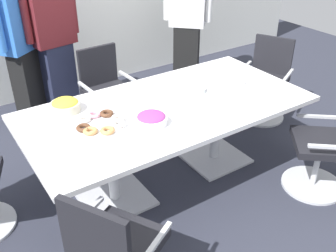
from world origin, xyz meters
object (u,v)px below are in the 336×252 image
office_chair_2 (327,149)px  person_standing_1 (54,35)px  office_chair_3 (266,83)px  person_standing_0 (21,42)px  donut_platter (100,123)px  snack_bowl_candy_mix (151,119)px  person_standing_2 (187,20)px  snack_bowl_chips_yellow (65,105)px  napkin_pile (234,81)px  plate_stack (194,89)px  office_chair_4 (107,96)px  conference_table (168,118)px

office_chair_2 → person_standing_1: 2.91m
office_chair_3 → person_standing_0: (-2.30, 1.31, 0.56)m
person_standing_1 → donut_platter: bearing=71.7°
office_chair_2 → snack_bowl_candy_mix: size_ratio=3.68×
office_chair_3 → person_standing_2: person_standing_2 is taller
office_chair_2 → snack_bowl_chips_yellow: bearing=95.4°
snack_bowl_candy_mix → snack_bowl_chips_yellow: snack_bowl_chips_yellow is taller
office_chair_2 → napkin_pile: (-0.30, 0.88, 0.37)m
person_standing_0 → plate_stack: (1.04, -1.59, -0.19)m
napkin_pile → snack_bowl_candy_mix: bearing=-168.9°
person_standing_0 → snack_bowl_candy_mix: bearing=65.3°
office_chair_3 → napkin_pile: size_ratio=6.05×
person_standing_1 → snack_bowl_candy_mix: person_standing_1 is taller
donut_platter → person_standing_1: bearing=81.7°
napkin_pile → office_chair_4: bearing=126.3°
donut_platter → conference_table: bearing=-1.2°
person_standing_2 → snack_bowl_chips_yellow: person_standing_2 is taller
office_chair_4 → plate_stack: 1.14m
person_standing_1 → person_standing_2: size_ratio=1.08×
person_standing_0 → office_chair_3: bearing=112.8°
conference_table → office_chair_2: size_ratio=2.64×
office_chair_3 → office_chair_4: size_ratio=1.00×
plate_stack → office_chair_2: bearing=-53.6°
conference_table → office_chair_2: bearing=-39.5°
snack_bowl_chips_yellow → office_chair_4: bearing=46.3°
conference_table → donut_platter: 0.63m
office_chair_3 → person_standing_0: bearing=33.7°
office_chair_4 → napkin_pile: office_chair_4 is taller
office_chair_3 → napkin_pile: bearing=86.1°
office_chair_2 → snack_bowl_chips_yellow: (-1.79, 1.24, 0.40)m
person_standing_0 → snack_bowl_chips_yellow: size_ratio=7.73×
office_chair_4 → person_standing_2: bearing=-164.7°
donut_platter → person_standing_0: bearing=93.1°
plate_stack → person_standing_2: bearing=55.7°
snack_bowl_candy_mix → person_standing_1: bearing=93.3°
conference_table → office_chair_2: (1.05, -0.87, -0.22)m
person_standing_0 → napkin_pile: 2.22m
office_chair_4 → snack_bowl_chips_yellow: 1.08m
office_chair_3 → conference_table: bearing=76.6°
person_standing_1 → office_chair_3: bearing=138.2°
office_chair_3 → person_standing_0: person_standing_0 is taller
conference_table → person_standing_0: 1.86m
office_chair_3 → office_chair_4: (-1.65, 0.73, 0.00)m
office_chair_4 → person_standing_0: person_standing_0 is taller
office_chair_3 → person_standing_2: (-0.27, 1.18, 0.51)m
snack_bowl_chips_yellow → office_chair_2: bearing=-34.8°
snack_bowl_chips_yellow → donut_platter: snack_bowl_chips_yellow is taller
donut_platter → napkin_pile: bearing=0.2°
snack_bowl_candy_mix → office_chair_3: bearing=16.6°
conference_table → snack_bowl_candy_mix: (-0.27, -0.18, 0.17)m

